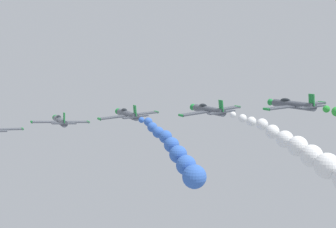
{
  "coord_description": "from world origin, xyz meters",
  "views": [
    {
      "loc": [
        -25.68,
        -66.4,
        103.7
      ],
      "look_at": [
        0.0,
        0.0,
        96.59
      ],
      "focal_mm": 50.77,
      "sensor_mm": 36.0,
      "label": 1
    }
  ],
  "objects_px": {
    "airplane_left_inner": "(60,121)",
    "airplane_right_outer": "(292,105)",
    "airplane_left_outer": "(208,110)",
    "airplane_right_inner": "(127,114)"
  },
  "relations": [
    {
      "from": "airplane_left_inner",
      "to": "airplane_right_outer",
      "type": "height_order",
      "value": "airplane_right_outer"
    },
    {
      "from": "airplane_right_outer",
      "to": "airplane_left_outer",
      "type": "bearing_deg",
      "value": 144.12
    },
    {
      "from": "airplane_left_outer",
      "to": "airplane_right_outer",
      "type": "distance_m",
      "value": 12.05
    },
    {
      "from": "airplane_right_inner",
      "to": "airplane_right_outer",
      "type": "xyz_separation_m",
      "value": [
        19.73,
        -15.2,
        2.08
      ]
    },
    {
      "from": "airplane_right_inner",
      "to": "airplane_left_outer",
      "type": "relative_size",
      "value": 1.0
    },
    {
      "from": "airplane_right_inner",
      "to": "airplane_left_outer",
      "type": "distance_m",
      "value": 12.95
    },
    {
      "from": "airplane_left_inner",
      "to": "airplane_right_outer",
      "type": "relative_size",
      "value": 1.0
    },
    {
      "from": "airplane_left_inner",
      "to": "airplane_right_outer",
      "type": "distance_m",
      "value": 37.57
    },
    {
      "from": "airplane_left_inner",
      "to": "airplane_right_inner",
      "type": "bearing_deg",
      "value": -43.0
    },
    {
      "from": "airplane_right_outer",
      "to": "airplane_right_inner",
      "type": "bearing_deg",
      "value": 142.39
    }
  ]
}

